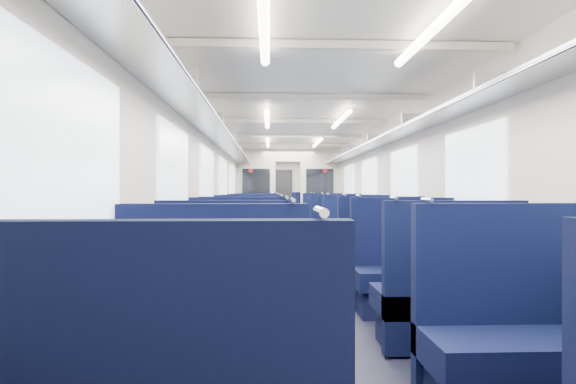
# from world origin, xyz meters

# --- Properties ---
(floor) EXTENTS (2.80, 18.00, 0.01)m
(floor) POSITION_xyz_m (0.00, 0.00, 0.00)
(floor) COLOR black
(floor) RESTS_ON ground
(ceiling) EXTENTS (2.80, 18.00, 0.01)m
(ceiling) POSITION_xyz_m (0.00, 0.00, 2.35)
(ceiling) COLOR silver
(ceiling) RESTS_ON wall_left
(wall_left) EXTENTS (0.02, 18.00, 2.35)m
(wall_left) POSITION_xyz_m (-1.40, 0.00, 1.18)
(wall_left) COLOR beige
(wall_left) RESTS_ON floor
(dado_left) EXTENTS (0.03, 17.90, 0.70)m
(dado_left) POSITION_xyz_m (-1.39, 0.00, 0.35)
(dado_left) COLOR black
(dado_left) RESTS_ON floor
(wall_right) EXTENTS (0.02, 18.00, 2.35)m
(wall_right) POSITION_xyz_m (1.40, 0.00, 1.18)
(wall_right) COLOR beige
(wall_right) RESTS_ON floor
(dado_right) EXTENTS (0.03, 17.90, 0.70)m
(dado_right) POSITION_xyz_m (1.39, 0.00, 0.35)
(dado_right) COLOR black
(dado_right) RESTS_ON floor
(wall_far) EXTENTS (2.80, 0.02, 2.35)m
(wall_far) POSITION_xyz_m (0.00, 9.00, 1.18)
(wall_far) COLOR beige
(wall_far) RESTS_ON floor
(luggage_rack_left) EXTENTS (0.36, 17.40, 0.18)m
(luggage_rack_left) POSITION_xyz_m (-1.21, 0.00, 1.97)
(luggage_rack_left) COLOR #B2B5BA
(luggage_rack_left) RESTS_ON wall_left
(luggage_rack_right) EXTENTS (0.36, 17.40, 0.18)m
(luggage_rack_right) POSITION_xyz_m (1.21, 0.00, 1.97)
(luggage_rack_right) COLOR #B2B5BA
(luggage_rack_right) RESTS_ON wall_right
(windows) EXTENTS (2.78, 15.60, 0.75)m
(windows) POSITION_xyz_m (0.00, -0.46, 1.42)
(windows) COLOR white
(windows) RESTS_ON wall_left
(ceiling_fittings) EXTENTS (2.70, 16.06, 0.11)m
(ceiling_fittings) POSITION_xyz_m (0.00, -0.26, 2.29)
(ceiling_fittings) COLOR beige
(ceiling_fittings) RESTS_ON ceiling
(end_door) EXTENTS (0.75, 0.06, 2.00)m
(end_door) POSITION_xyz_m (0.00, 8.94, 1.00)
(end_door) COLOR black
(end_door) RESTS_ON floor
(bulkhead) EXTENTS (2.80, 0.10, 2.35)m
(bulkhead) POSITION_xyz_m (-0.00, 3.59, 1.23)
(bulkhead) COLOR beige
(bulkhead) RESTS_ON floor
(seat_2) EXTENTS (1.05, 0.58, 1.17)m
(seat_2) POSITION_xyz_m (-0.83, -7.08, 0.36)
(seat_2) COLOR #0B1135
(seat_2) RESTS_ON floor
(seat_3) EXTENTS (1.05, 0.58, 1.17)m
(seat_3) POSITION_xyz_m (0.83, -7.05, 0.36)
(seat_3) COLOR #0B1135
(seat_3) RESTS_ON floor
(seat_4) EXTENTS (1.05, 0.58, 1.17)m
(seat_4) POSITION_xyz_m (-0.83, -5.91, 0.36)
(seat_4) COLOR #0B1135
(seat_4) RESTS_ON floor
(seat_5) EXTENTS (1.05, 0.58, 1.17)m
(seat_5) POSITION_xyz_m (0.83, -6.03, 0.36)
(seat_5) COLOR #0B1135
(seat_5) RESTS_ON floor
(seat_6) EXTENTS (1.05, 0.58, 1.17)m
(seat_6) POSITION_xyz_m (-0.83, -4.72, 0.36)
(seat_6) COLOR #0B1135
(seat_6) RESTS_ON floor
(seat_7) EXTENTS (1.05, 0.58, 1.17)m
(seat_7) POSITION_xyz_m (0.83, -4.93, 0.36)
(seat_7) COLOR #0B1135
(seat_7) RESTS_ON floor
(seat_8) EXTENTS (1.05, 0.58, 1.17)m
(seat_8) POSITION_xyz_m (-0.83, -3.72, 0.36)
(seat_8) COLOR #0B1135
(seat_8) RESTS_ON floor
(seat_9) EXTENTS (1.05, 0.58, 1.17)m
(seat_9) POSITION_xyz_m (0.83, -3.75, 0.36)
(seat_9) COLOR #0B1135
(seat_9) RESTS_ON floor
(seat_10) EXTENTS (1.05, 0.58, 1.17)m
(seat_10) POSITION_xyz_m (-0.83, -2.48, 0.36)
(seat_10) COLOR #0B1135
(seat_10) RESTS_ON floor
(seat_11) EXTENTS (1.05, 0.58, 1.17)m
(seat_11) POSITION_xyz_m (0.83, -2.42, 0.36)
(seat_11) COLOR #0B1135
(seat_11) RESTS_ON floor
(seat_12) EXTENTS (1.05, 0.58, 1.17)m
(seat_12) POSITION_xyz_m (-0.83, -1.48, 0.36)
(seat_12) COLOR #0B1135
(seat_12) RESTS_ON floor
(seat_13) EXTENTS (1.05, 0.58, 1.17)m
(seat_13) POSITION_xyz_m (0.83, -1.38, 0.36)
(seat_13) COLOR #0B1135
(seat_13) RESTS_ON floor
(seat_14) EXTENTS (1.05, 0.58, 1.17)m
(seat_14) POSITION_xyz_m (-0.83, -0.16, 0.36)
(seat_14) COLOR #0B1135
(seat_14) RESTS_ON floor
(seat_15) EXTENTS (1.05, 0.58, 1.17)m
(seat_15) POSITION_xyz_m (0.83, -0.10, 0.36)
(seat_15) COLOR #0B1135
(seat_15) RESTS_ON floor
(seat_16) EXTENTS (1.05, 0.58, 1.17)m
(seat_16) POSITION_xyz_m (-0.83, 0.87, 0.36)
(seat_16) COLOR #0B1135
(seat_16) RESTS_ON floor
(seat_17) EXTENTS (1.05, 0.58, 1.17)m
(seat_17) POSITION_xyz_m (0.83, 0.88, 0.36)
(seat_17) COLOR #0B1135
(seat_17) RESTS_ON floor
(seat_18) EXTENTS (1.05, 0.58, 1.17)m
(seat_18) POSITION_xyz_m (-0.83, 1.97, 0.36)
(seat_18) COLOR #0B1135
(seat_18) RESTS_ON floor
(seat_19) EXTENTS (1.05, 0.58, 1.17)m
(seat_19) POSITION_xyz_m (0.83, 1.96, 0.36)
(seat_19) COLOR #0B1135
(seat_19) RESTS_ON floor
(seat_20) EXTENTS (1.05, 0.58, 1.17)m
(seat_20) POSITION_xyz_m (-0.83, 4.05, 0.36)
(seat_20) COLOR #0B1135
(seat_20) RESTS_ON floor
(seat_21) EXTENTS (1.05, 0.58, 1.17)m
(seat_21) POSITION_xyz_m (0.83, 4.09, 0.36)
(seat_21) COLOR #0B1135
(seat_21) RESTS_ON floor
(seat_22) EXTENTS (1.05, 0.58, 1.17)m
(seat_22) POSITION_xyz_m (-0.83, 5.27, 0.36)
(seat_22) COLOR #0B1135
(seat_22) RESTS_ON floor
(seat_23) EXTENTS (1.05, 0.58, 1.17)m
(seat_23) POSITION_xyz_m (0.83, 5.36, 0.36)
(seat_23) COLOR #0B1135
(seat_23) RESTS_ON floor
(seat_24) EXTENTS (1.05, 0.58, 1.17)m
(seat_24) POSITION_xyz_m (-0.83, 6.49, 0.36)
(seat_24) COLOR #0B1135
(seat_24) RESTS_ON floor
(seat_25) EXTENTS (1.05, 0.58, 1.17)m
(seat_25) POSITION_xyz_m (0.83, 6.42, 0.36)
(seat_25) COLOR #0B1135
(seat_25) RESTS_ON floor
(seat_26) EXTENTS (1.05, 0.58, 1.17)m
(seat_26) POSITION_xyz_m (-0.83, 7.61, 0.36)
(seat_26) COLOR #0B1135
(seat_26) RESTS_ON floor
(seat_27) EXTENTS (1.05, 0.58, 1.17)m
(seat_27) POSITION_xyz_m (0.83, 7.62, 0.36)
(seat_27) COLOR #0B1135
(seat_27) RESTS_ON floor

